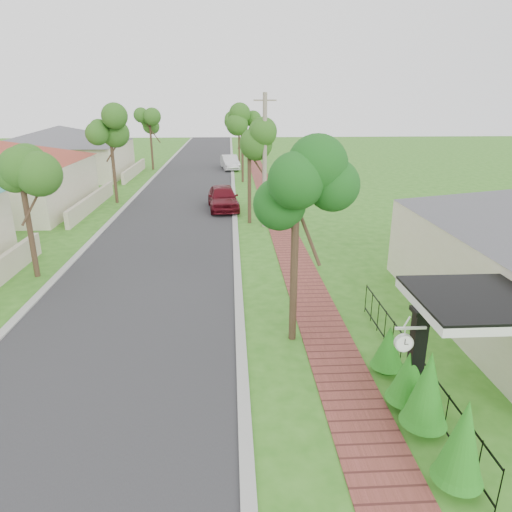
# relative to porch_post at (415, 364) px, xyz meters

# --- Properties ---
(ground) EXTENTS (160.00, 160.00, 0.00)m
(ground) POSITION_rel_porch_post_xyz_m (-4.55, 1.00, -1.12)
(ground) COLOR #2E6C19
(ground) RESTS_ON ground
(road) EXTENTS (7.00, 120.00, 0.02)m
(road) POSITION_rel_porch_post_xyz_m (-7.55, 21.00, -1.12)
(road) COLOR #28282B
(road) RESTS_ON ground
(kerb_right) EXTENTS (0.30, 120.00, 0.10)m
(kerb_right) POSITION_rel_porch_post_xyz_m (-3.90, 21.00, -1.12)
(kerb_right) COLOR #9E9E99
(kerb_right) RESTS_ON ground
(kerb_left) EXTENTS (0.30, 120.00, 0.10)m
(kerb_left) POSITION_rel_porch_post_xyz_m (-11.20, 21.00, -1.12)
(kerb_left) COLOR #9E9E99
(kerb_left) RESTS_ON ground
(sidewalk) EXTENTS (1.50, 120.00, 0.03)m
(sidewalk) POSITION_rel_porch_post_xyz_m (-1.30, 21.00, -1.12)
(sidewalk) COLOR brown
(sidewalk) RESTS_ON ground
(porch_post) EXTENTS (0.48, 0.48, 2.52)m
(porch_post) POSITION_rel_porch_post_xyz_m (0.00, 0.00, 0.00)
(porch_post) COLOR black
(porch_post) RESTS_ON ground
(picket_fence) EXTENTS (0.03, 8.02, 1.00)m
(picket_fence) POSITION_rel_porch_post_xyz_m (0.35, 1.00, -0.59)
(picket_fence) COLOR black
(picket_fence) RESTS_ON ground
(street_trees) EXTENTS (10.70, 37.65, 5.89)m
(street_trees) POSITION_rel_porch_post_xyz_m (-7.42, 27.84, 3.42)
(street_trees) COLOR #382619
(street_trees) RESTS_ON ground
(hedge_row) EXTENTS (0.89, 4.65, 2.04)m
(hedge_row) POSITION_rel_porch_post_xyz_m (-0.10, -0.66, -0.26)
(hedge_row) COLOR #156814
(hedge_row) RESTS_ON ground
(far_house_grey) EXTENTS (15.56, 15.56, 4.60)m
(far_house_grey) POSITION_rel_porch_post_xyz_m (-19.52, 35.00, 1.22)
(far_house_grey) COLOR beige
(far_house_grey) RESTS_ON ground
(parked_car_red) EXTENTS (2.27, 4.75, 1.57)m
(parked_car_red) POSITION_rel_porch_post_xyz_m (-4.63, 20.52, -0.34)
(parked_car_red) COLOR #570D16
(parked_car_red) RESTS_ON ground
(parked_car_white) EXTENTS (2.13, 4.50, 1.43)m
(parked_car_white) POSITION_rel_porch_post_xyz_m (-4.15, 38.50, -0.41)
(parked_car_white) COLOR silver
(parked_car_white) RESTS_ON ground
(near_tree) EXTENTS (2.16, 2.16, 5.53)m
(near_tree) POSITION_rel_porch_post_xyz_m (-2.35, 3.34, 3.29)
(near_tree) COLOR #382619
(near_tree) RESTS_ON ground
(utility_pole) EXTENTS (1.20, 0.24, 7.18)m
(utility_pole) POSITION_rel_porch_post_xyz_m (-2.25, 16.19, 2.53)
(utility_pole) COLOR gray
(utility_pole) RESTS_ON ground
(station_clock) EXTENTS (0.67, 0.13, 0.57)m
(station_clock) POSITION_rel_porch_post_xyz_m (-0.49, -0.40, 0.83)
(station_clock) COLOR silver
(station_clock) RESTS_ON ground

